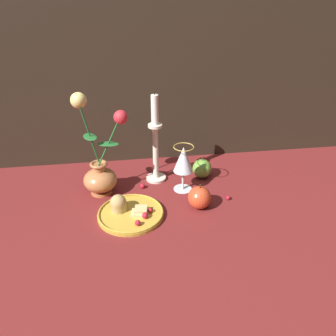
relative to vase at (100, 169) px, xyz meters
The scene contains 10 objects.
ground_plane 0.22m from the vase, 19.94° to the right, with size 2.40×2.40×0.00m, color maroon.
wall_back 0.60m from the vase, 55.11° to the left, with size 2.40×0.04×1.20m, color #2D2319.
vase is the anchor object (origin of this frame).
plate_with_pastries 0.19m from the vase, 59.70° to the right, with size 0.21×0.21×0.07m.
wine_glass 0.29m from the vase, ahead, with size 0.07×0.07×0.17m.
candlestick 0.22m from the vase, 17.57° to the left, with size 0.07×0.07×0.34m.
apple_beside_vase 0.38m from the vase, ahead, with size 0.07×0.07×0.08m.
apple_near_glass 0.35m from the vase, 23.55° to the right, with size 0.08×0.08×0.09m.
berry_near_plate 0.17m from the vase, ahead, with size 0.02×0.02×0.02m, color #AD192D.
berry_front_center 0.45m from the vase, 14.38° to the right, with size 0.01×0.01×0.01m, color #AD192D.
Camera 1 is at (-0.09, -0.94, 0.63)m, focal length 35.00 mm.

